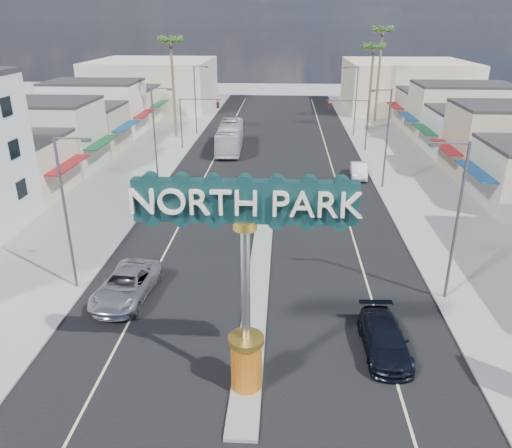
# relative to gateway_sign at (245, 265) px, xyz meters

# --- Properties ---
(ground) EXTENTS (160.00, 160.00, 0.00)m
(ground) POSITION_rel_gateway_sign_xyz_m (0.00, 28.02, -5.93)
(ground) COLOR gray
(ground) RESTS_ON ground
(road) EXTENTS (20.00, 120.00, 0.01)m
(road) POSITION_rel_gateway_sign_xyz_m (0.00, 28.02, -5.92)
(road) COLOR black
(road) RESTS_ON ground
(median_island) EXTENTS (1.30, 30.00, 0.16)m
(median_island) POSITION_rel_gateway_sign_xyz_m (0.00, 12.02, -5.85)
(median_island) COLOR gray
(median_island) RESTS_ON ground
(sidewalk_left) EXTENTS (8.00, 120.00, 0.12)m
(sidewalk_left) POSITION_rel_gateway_sign_xyz_m (-14.00, 28.02, -5.87)
(sidewalk_left) COLOR gray
(sidewalk_left) RESTS_ON ground
(sidewalk_right) EXTENTS (8.00, 120.00, 0.12)m
(sidewalk_right) POSITION_rel_gateway_sign_xyz_m (14.00, 28.02, -5.87)
(sidewalk_right) COLOR gray
(sidewalk_right) RESTS_ON ground
(storefront_row_left) EXTENTS (12.00, 42.00, 6.00)m
(storefront_row_left) POSITION_rel_gateway_sign_xyz_m (-24.00, 41.02, -2.93)
(storefront_row_left) COLOR beige
(storefront_row_left) RESTS_ON ground
(storefront_row_right) EXTENTS (12.00, 42.00, 6.00)m
(storefront_row_right) POSITION_rel_gateway_sign_xyz_m (24.00, 41.02, -2.93)
(storefront_row_right) COLOR #B7B29E
(storefront_row_right) RESTS_ON ground
(backdrop_far_left) EXTENTS (20.00, 20.00, 8.00)m
(backdrop_far_left) POSITION_rel_gateway_sign_xyz_m (-22.00, 73.02, -1.93)
(backdrop_far_left) COLOR #B7B29E
(backdrop_far_left) RESTS_ON ground
(backdrop_far_right) EXTENTS (20.00, 20.00, 8.00)m
(backdrop_far_right) POSITION_rel_gateway_sign_xyz_m (22.00, 73.02, -1.93)
(backdrop_far_right) COLOR beige
(backdrop_far_right) RESTS_ON ground
(gateway_sign) EXTENTS (8.20, 1.50, 9.15)m
(gateway_sign) POSITION_rel_gateway_sign_xyz_m (0.00, 0.00, 0.00)
(gateway_sign) COLOR #C43B0F
(gateway_sign) RESTS_ON median_island
(traffic_signal_left) EXTENTS (5.09, 0.45, 6.00)m
(traffic_signal_left) POSITION_rel_gateway_sign_xyz_m (-9.18, 42.02, -1.65)
(traffic_signal_left) COLOR #47474C
(traffic_signal_left) RESTS_ON ground
(traffic_signal_right) EXTENTS (5.09, 0.45, 6.00)m
(traffic_signal_right) POSITION_rel_gateway_sign_xyz_m (9.18, 42.02, -1.65)
(traffic_signal_right) COLOR #47474C
(traffic_signal_right) RESTS_ON ground
(streetlight_l_near) EXTENTS (2.03, 0.22, 9.00)m
(streetlight_l_near) POSITION_rel_gateway_sign_xyz_m (-10.43, 8.02, -0.86)
(streetlight_l_near) COLOR #47474C
(streetlight_l_near) RESTS_ON ground
(streetlight_l_mid) EXTENTS (2.03, 0.22, 9.00)m
(streetlight_l_mid) POSITION_rel_gateway_sign_xyz_m (-10.43, 28.02, -0.86)
(streetlight_l_mid) COLOR #47474C
(streetlight_l_mid) RESTS_ON ground
(streetlight_l_far) EXTENTS (2.03, 0.22, 9.00)m
(streetlight_l_far) POSITION_rel_gateway_sign_xyz_m (-10.43, 50.02, -0.86)
(streetlight_l_far) COLOR #47474C
(streetlight_l_far) RESTS_ON ground
(streetlight_r_near) EXTENTS (2.03, 0.22, 9.00)m
(streetlight_r_near) POSITION_rel_gateway_sign_xyz_m (10.43, 8.02, -0.86)
(streetlight_r_near) COLOR #47474C
(streetlight_r_near) RESTS_ON ground
(streetlight_r_mid) EXTENTS (2.03, 0.22, 9.00)m
(streetlight_r_mid) POSITION_rel_gateway_sign_xyz_m (10.43, 28.02, -0.86)
(streetlight_r_mid) COLOR #47474C
(streetlight_r_mid) RESTS_ON ground
(streetlight_r_far) EXTENTS (2.03, 0.22, 9.00)m
(streetlight_r_far) POSITION_rel_gateway_sign_xyz_m (10.43, 50.02, -0.86)
(streetlight_r_far) COLOR #47474C
(streetlight_r_far) RESTS_ON ground
(palm_left_far) EXTENTS (2.60, 2.60, 13.10)m
(palm_left_far) POSITION_rel_gateway_sign_xyz_m (-13.00, 48.02, 5.57)
(palm_left_far) COLOR brown
(palm_left_far) RESTS_ON ground
(palm_right_mid) EXTENTS (2.60, 2.60, 12.10)m
(palm_right_mid) POSITION_rel_gateway_sign_xyz_m (13.00, 54.02, 4.67)
(palm_right_mid) COLOR brown
(palm_right_mid) RESTS_ON ground
(palm_right_far) EXTENTS (2.60, 2.60, 14.10)m
(palm_right_far) POSITION_rel_gateway_sign_xyz_m (15.00, 60.02, 6.46)
(palm_right_far) COLOR brown
(palm_right_far) RESTS_ON ground
(suv_left) EXTENTS (3.18, 5.99, 1.60)m
(suv_left) POSITION_rel_gateway_sign_xyz_m (-7.30, 7.12, -5.13)
(suv_left) COLOR #B2B2B7
(suv_left) RESTS_ON ground
(suv_right) EXTENTS (2.14, 4.95, 1.42)m
(suv_right) POSITION_rel_gateway_sign_xyz_m (6.29, 2.95, -5.22)
(suv_right) COLOR black
(suv_right) RESTS_ON ground
(car_parked_right) EXTENTS (1.78, 4.39, 1.42)m
(car_parked_right) POSITION_rel_gateway_sign_xyz_m (8.80, 31.27, -5.22)
(car_parked_right) COLOR silver
(car_parked_right) RESTS_ON ground
(city_bus) EXTENTS (3.03, 11.37, 3.14)m
(city_bus) POSITION_rel_gateway_sign_xyz_m (-5.12, 41.70, -4.36)
(city_bus) COLOR silver
(city_bus) RESTS_ON ground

